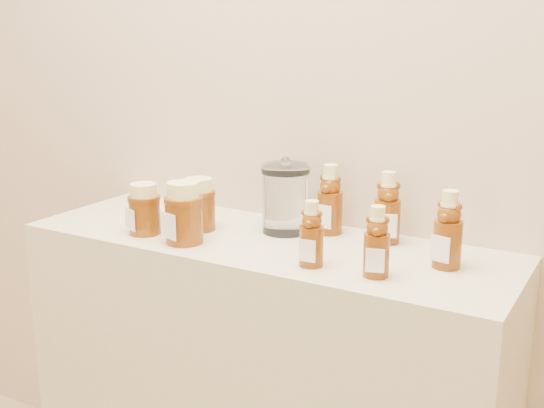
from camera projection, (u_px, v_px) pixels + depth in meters
The scene contains 11 objects.
wall_back at pixel (304, 45), 1.69m from camera, with size 3.50×0.02×2.70m, color tan.
display_table at pixel (264, 407), 1.75m from camera, with size 1.20×0.40×0.90m, color #C0B58C.
bear_bottle_back_left at pixel (330, 195), 1.66m from camera, with size 0.07×0.07×0.19m, color #592707, non-canonical shape.
bear_bottle_back_mid at pixel (388, 203), 1.59m from camera, with size 0.07×0.07×0.19m, color #592707, non-canonical shape.
bear_bottle_back_right at pixel (449, 224), 1.42m from camera, with size 0.06×0.06×0.19m, color #592707, non-canonical shape.
bear_bottle_front_left at pixel (312, 229), 1.43m from camera, with size 0.06×0.06×0.16m, color #592707, non-canonical shape.
bear_bottle_front_right at pixel (377, 237), 1.37m from camera, with size 0.06×0.06×0.17m, color #592707, non-canonical shape.
honey_jar_left at pixel (144, 209), 1.66m from camera, with size 0.08×0.08×0.13m, color #592707, non-canonical shape.
honey_jar_back at pixel (199, 204), 1.70m from camera, with size 0.08×0.08×0.13m, color #592707, non-canonical shape.
honey_jar_front at pixel (184, 213), 1.59m from camera, with size 0.09×0.09×0.15m, color #592707, non-canonical shape.
glass_canister at pixel (285, 196), 1.67m from camera, with size 0.12×0.12×0.18m, color white, non-canonical shape.
Camera 1 is at (0.80, 0.21, 1.39)m, focal length 45.00 mm.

